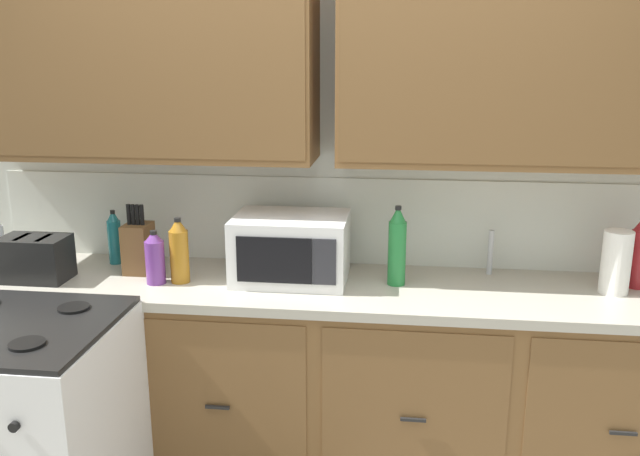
# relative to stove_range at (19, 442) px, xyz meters

# --- Properties ---
(wall_unit) EXTENTS (4.33, 0.40, 2.47)m
(wall_unit) POSITION_rel_stove_range_xyz_m (1.06, 0.83, 1.19)
(wall_unit) COLOR silver
(wall_unit) RESTS_ON ground_plane
(counter_run) EXTENTS (3.16, 0.64, 0.91)m
(counter_run) POSITION_rel_stove_range_xyz_m (1.06, 0.63, -0.00)
(counter_run) COLOR black
(counter_run) RESTS_ON ground_plane
(stove_range) EXTENTS (0.76, 0.68, 0.95)m
(stove_range) POSITION_rel_stove_range_xyz_m (0.00, 0.00, 0.00)
(stove_range) COLOR white
(stove_range) RESTS_ON ground_plane
(microwave) EXTENTS (0.48, 0.37, 0.28)m
(microwave) POSITION_rel_stove_range_xyz_m (0.92, 0.67, 0.58)
(microwave) COLOR white
(microwave) RESTS_ON counter_run
(toaster) EXTENTS (0.28, 0.18, 0.19)m
(toaster) POSITION_rel_stove_range_xyz_m (-0.17, 0.53, 0.54)
(toaster) COLOR black
(toaster) RESTS_ON counter_run
(knife_block) EXTENTS (0.11, 0.14, 0.31)m
(knife_block) POSITION_rel_stove_range_xyz_m (0.23, 0.68, 0.56)
(knife_block) COLOR brown
(knife_block) RESTS_ON counter_run
(sink_faucet) EXTENTS (0.02, 0.02, 0.20)m
(sink_faucet) POSITION_rel_stove_range_xyz_m (1.77, 0.84, 0.54)
(sink_faucet) COLOR #B2B5BA
(sink_faucet) RESTS_ON counter_run
(paper_towel_roll) EXTENTS (0.12, 0.12, 0.26)m
(paper_towel_roll) POSITION_rel_stove_range_xyz_m (2.24, 0.66, 0.57)
(paper_towel_roll) COLOR white
(paper_towel_roll) RESTS_ON counter_run
(bottle_green) EXTENTS (0.08, 0.08, 0.34)m
(bottle_green) POSITION_rel_stove_range_xyz_m (1.37, 0.66, 0.61)
(bottle_green) COLOR #237A38
(bottle_green) RESTS_ON counter_run
(bottle_violet) EXTENTS (0.08, 0.08, 0.23)m
(bottle_violet) POSITION_rel_stove_range_xyz_m (0.36, 0.55, 0.56)
(bottle_violet) COLOR #663384
(bottle_violet) RESTS_ON counter_run
(bottle_amber) EXTENTS (0.08, 0.08, 0.28)m
(bottle_amber) POSITION_rel_stove_range_xyz_m (0.45, 0.57, 0.58)
(bottle_amber) COLOR #9E6619
(bottle_amber) RESTS_ON counter_run
(bottle_teal) EXTENTS (0.06, 0.06, 0.25)m
(bottle_teal) POSITION_rel_stove_range_xyz_m (0.07, 0.79, 0.57)
(bottle_teal) COLOR #1E707A
(bottle_teal) RESTS_ON counter_run
(bottle_red) EXTENTS (0.08, 0.08, 0.30)m
(bottle_red) POSITION_rel_stove_range_xyz_m (2.36, 0.74, 0.59)
(bottle_red) COLOR maroon
(bottle_red) RESTS_ON counter_run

